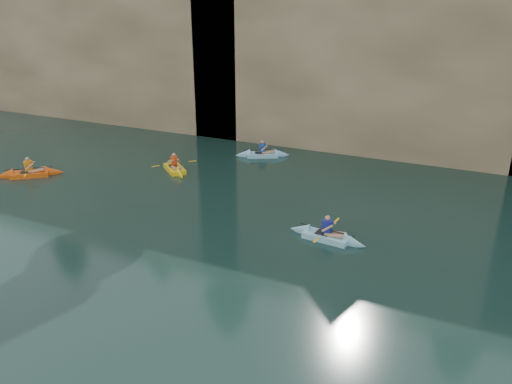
% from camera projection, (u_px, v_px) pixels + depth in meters
% --- Properties ---
extents(cliff, '(70.00, 16.00, 12.00)m').
position_uv_depth(cliff, '(381.00, 38.00, 34.69)').
color(cliff, tan).
rests_on(cliff, ground).
extents(cliff_slab_west, '(26.00, 2.40, 10.56)m').
position_uv_depth(cliff_slab_west, '(85.00, 47.00, 36.54)').
color(cliff_slab_west, tan).
rests_on(cliff_slab_west, ground).
extents(cliff_slab_center, '(24.00, 2.40, 11.40)m').
position_uv_depth(cliff_slab_center, '(388.00, 55.00, 27.78)').
color(cliff_slab_center, tan).
rests_on(cliff_slab_center, ground).
extents(sea_cave_west, '(4.50, 1.00, 4.00)m').
position_uv_depth(sea_cave_west, '(105.00, 95.00, 36.41)').
color(sea_cave_west, black).
rests_on(sea_cave_west, ground).
extents(sea_cave_center, '(3.50, 1.00, 3.20)m').
position_uv_depth(sea_cave_center, '(283.00, 119.00, 31.08)').
color(sea_cave_center, black).
rests_on(sea_cave_center, ground).
extents(kayaker_orange, '(3.12, 2.72, 1.29)m').
position_uv_depth(kayaker_orange, '(30.00, 173.00, 25.98)').
color(kayaker_orange, '#E9520E').
rests_on(kayaker_orange, ground).
extents(kayaker_ltblue_near, '(3.21, 2.45, 1.25)m').
position_uv_depth(kayaker_ltblue_near, '(327.00, 236.00, 19.26)').
color(kayaker_ltblue_near, '#89CFE6').
rests_on(kayaker_ltblue_near, ground).
extents(kayaker_yellow, '(2.80, 2.54, 1.25)m').
position_uv_depth(kayaker_yellow, '(175.00, 168.00, 26.77)').
color(kayaker_yellow, yellow).
rests_on(kayaker_yellow, ground).
extents(kayaker_ltblue_mid, '(3.17, 2.17, 1.21)m').
position_uv_depth(kayaker_ltblue_mid, '(262.00, 154.00, 29.15)').
color(kayaker_ltblue_mid, '#8ED2ED').
rests_on(kayaker_ltblue_mid, ground).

